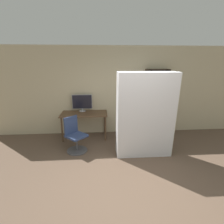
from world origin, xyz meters
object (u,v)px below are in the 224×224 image
object	(u,v)px
office_chair	(75,138)
mattress_near	(147,117)
mattress_far	(144,114)
monitor	(82,102)
bookshelf	(152,103)

from	to	relation	value
office_chair	mattress_near	size ratio (longest dim) A/B	0.44
mattress_near	mattress_far	size ratio (longest dim) A/B	1.00
monitor	bookshelf	distance (m)	2.18
bookshelf	monitor	bearing A→B (deg)	179.53
office_chair	bookshelf	bearing A→B (deg)	24.52
office_chair	mattress_near	distance (m)	1.89
bookshelf	mattress_far	world-z (taller)	same
monitor	office_chair	world-z (taller)	monitor
monitor	office_chair	xyz separation A→B (m)	(-0.11, -1.06, -0.69)
monitor	mattress_near	world-z (taller)	mattress_near
office_chair	mattress_far	size ratio (longest dim) A/B	0.44
monitor	bookshelf	world-z (taller)	bookshelf
bookshelf	mattress_near	world-z (taller)	same
office_chair	monitor	bearing A→B (deg)	83.92
office_chair	mattress_near	world-z (taller)	mattress_near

